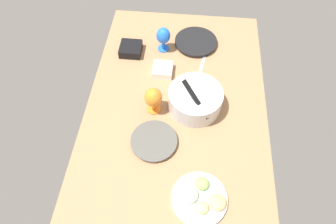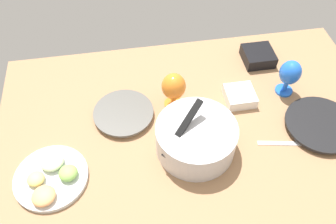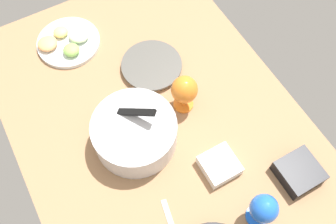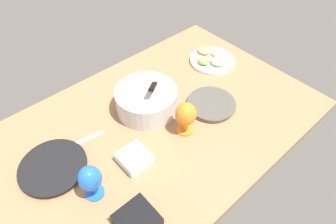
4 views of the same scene
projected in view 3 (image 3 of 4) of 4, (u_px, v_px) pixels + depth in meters
ground_plane at (164, 135)px, 142.50cm from camera, size 160.00×104.00×4.00cm
dinner_plate_right at (152, 66)px, 153.30cm from camera, size 24.92×24.92×2.61cm
mixing_bowl at (135, 132)px, 133.30cm from camera, size 30.33×30.33×19.90cm
fruit_platter at (67, 42)px, 158.51cm from camera, size 26.71×26.71×5.58cm
hurricane_glass_orange at (184, 91)px, 136.90cm from camera, size 9.93×9.93×17.10cm
hurricane_glass_blue at (263, 209)px, 116.67cm from camera, size 9.06×9.06×17.01cm
square_bowl_white at (220, 165)px, 131.92cm from camera, size 12.17×12.17×4.78cm
square_bowl_black at (299, 172)px, 130.25cm from camera, size 13.85×13.85×5.63cm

